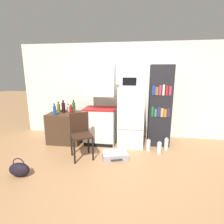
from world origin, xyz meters
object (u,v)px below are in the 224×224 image
(water_bottle_back, at_px, (166,144))
(bottle_blue_soda, at_px, (55,110))
(bottle_green_tall, at_px, (74,106))
(bookshelf, at_px, (160,106))
(handbag, at_px, (19,169))
(side_table, at_px, (66,127))
(bottle_clear_short, at_px, (68,108))
(water_bottle_front, at_px, (148,145))
(bottle_wine_dark, at_px, (63,107))
(refrigerator, at_px, (131,117))
(microwave, at_px, (132,81))
(suitcase_large_flat, at_px, (115,155))
(water_bottle_middle, at_px, (159,148))
(chair, at_px, (80,131))
(bottle_olive_oil, at_px, (59,108))
(bottle_ketchup_red, at_px, (71,110))
(kitchen_hutch, at_px, (100,107))
(bowl, at_px, (62,110))

(water_bottle_back, bearing_deg, bottle_blue_soda, -178.41)
(bottle_green_tall, distance_m, water_bottle_back, 2.47)
(bookshelf, height_order, bottle_green_tall, bookshelf)
(bottle_blue_soda, bearing_deg, handbag, -91.62)
(side_table, distance_m, bottle_clear_short, 0.49)
(bottle_clear_short, xyz_separation_m, handbag, (-0.20, -1.77, -0.70))
(water_bottle_front, bearing_deg, bottle_green_tall, 164.30)
(bottle_wine_dark, xyz_separation_m, water_bottle_back, (2.49, -0.20, -0.73))
(refrigerator, distance_m, bottle_blue_soda, 1.80)
(microwave, xyz_separation_m, suitcase_large_flat, (-0.29, -0.75, -1.47))
(water_bottle_middle, bearing_deg, chair, -167.51)
(handbag, bearing_deg, refrigerator, 41.71)
(bottle_clear_short, bearing_deg, water_bottle_back, -8.44)
(microwave, height_order, bookshelf, bookshelf)
(bottle_olive_oil, height_order, handbag, bottle_olive_oil)
(side_table, bearing_deg, bottle_ketchup_red, 3.21)
(chair, bearing_deg, bottle_olive_oil, 107.08)
(water_bottle_middle, distance_m, water_bottle_back, 0.26)
(refrigerator, relative_size, bottle_clear_short, 7.35)
(water_bottle_front, height_order, water_bottle_middle, water_bottle_middle)
(bookshelf, relative_size, handbag, 5.27)
(kitchen_hutch, bearing_deg, microwave, -1.95)
(microwave, height_order, bowl, microwave)
(kitchen_hutch, relative_size, bottle_olive_oil, 7.10)
(bottle_olive_oil, relative_size, water_bottle_middle, 0.86)
(water_bottle_front, distance_m, water_bottle_back, 0.41)
(refrigerator, xyz_separation_m, bottle_wine_dark, (-1.68, -0.00, 0.17))
(water_bottle_back, bearing_deg, side_table, 175.80)
(bottle_clear_short, bearing_deg, suitcase_large_flat, -34.16)
(suitcase_large_flat, bearing_deg, bottle_wine_dark, 134.90)
(refrigerator, bearing_deg, chair, -142.78)
(bottle_ketchup_red, bearing_deg, bottle_clear_short, 130.13)
(side_table, distance_m, bottle_green_tall, 0.58)
(refrigerator, bearing_deg, water_bottle_back, -14.28)
(bottle_green_tall, bearing_deg, refrigerator, -9.51)
(refrigerator, xyz_separation_m, bottle_clear_short, (-1.61, 0.15, 0.12))
(bookshelf, relative_size, bottle_blue_soda, 6.90)
(water_bottle_back, bearing_deg, bowl, 171.94)
(bottle_olive_oil, height_order, water_bottle_middle, bottle_olive_oil)
(refrigerator, xyz_separation_m, bottle_green_tall, (-1.50, 0.25, 0.16))
(kitchen_hutch, bearing_deg, water_bottle_front, -14.92)
(kitchen_hutch, bearing_deg, water_bottle_back, -8.39)
(refrigerator, distance_m, bottle_green_tall, 1.53)
(bookshelf, height_order, bottle_ketchup_red, bookshelf)
(bottle_ketchup_red, relative_size, water_bottle_middle, 0.67)
(bottle_clear_short, bearing_deg, bottle_olive_oil, -140.76)
(refrigerator, bearing_deg, handbag, -138.29)
(bottle_wine_dark, bearing_deg, bookshelf, 3.04)
(bottle_olive_oil, distance_m, bowl, 0.19)
(refrigerator, bearing_deg, water_bottle_front, -34.82)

